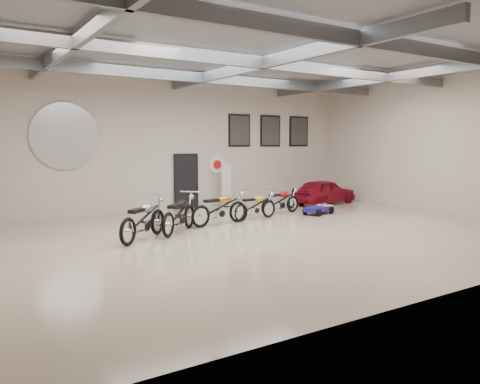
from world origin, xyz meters
TOP-DOWN VIEW (x-y plane):
  - floor at (0.00, 0.00)m, footprint 16.00×12.00m
  - ceiling at (0.00, 0.00)m, footprint 16.00×12.00m
  - back_wall at (0.00, 6.00)m, footprint 16.00×0.02m
  - right_wall at (8.00, 0.00)m, footprint 0.02×12.00m
  - ceiling_beams at (0.00, 0.00)m, footprint 15.80×11.80m
  - door at (0.50, 5.95)m, footprint 0.92×0.08m
  - logo_plaque at (-4.00, 5.95)m, footprint 2.30×0.06m
  - poster_left at (3.00, 5.96)m, footprint 1.05×0.08m
  - poster_mid at (4.60, 5.96)m, footprint 1.05×0.08m
  - poster_right at (6.20, 5.96)m, footprint 1.05×0.08m
  - oil_sign at (1.90, 5.95)m, footprint 0.72×0.10m
  - banner_stand at (2.08, 5.50)m, footprint 0.50×0.27m
  - motorcycle_silver at (-3.13, 1.08)m, footprint 2.17×1.96m
  - motorcycle_black at (-1.89, 1.49)m, footprint 2.08×1.96m
  - motorcycle_gold at (-0.26, 1.98)m, footprint 2.21×0.99m
  - motorcycle_yellow at (1.26, 2.24)m, footprint 1.93×0.86m
  - motorcycle_red at (2.76, 2.79)m, footprint 1.96×0.90m
  - go_kart at (3.97, 1.99)m, footprint 1.61×1.04m
  - vintage_car at (6.00, 4.00)m, footprint 1.69×3.26m

SIDE VIEW (x-z plane):
  - floor at x=0.00m, z-range -0.01..0.01m
  - go_kart at x=3.97m, z-range 0.00..0.54m
  - motorcycle_yellow at x=1.26m, z-range 0.00..0.97m
  - motorcycle_red at x=2.76m, z-range 0.00..0.98m
  - vintage_car at x=6.00m, z-range 0.00..1.06m
  - motorcycle_gold at x=-0.26m, z-range 0.00..1.11m
  - motorcycle_black at x=-1.89m, z-range 0.00..1.14m
  - motorcycle_silver at x=-3.13m, z-range 0.00..1.16m
  - banner_stand at x=2.08m, z-range 0.00..1.76m
  - door at x=0.50m, z-range 0.00..2.10m
  - oil_sign at x=1.90m, z-range 1.34..2.06m
  - back_wall at x=0.00m, z-range 0.00..5.00m
  - right_wall at x=8.00m, z-range 0.00..5.00m
  - logo_plaque at x=-4.00m, z-range 2.22..3.38m
  - poster_left at x=3.00m, z-range 2.42..3.78m
  - poster_mid at x=4.60m, z-range 2.42..3.78m
  - poster_right at x=6.20m, z-range 2.42..3.78m
  - ceiling_beams at x=0.00m, z-range 4.59..4.91m
  - ceiling at x=0.00m, z-range 5.00..5.00m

